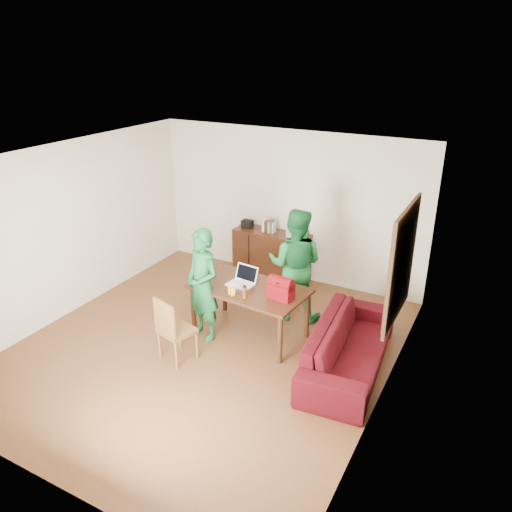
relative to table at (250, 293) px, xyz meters
The scene contains 10 objects.
room 0.87m from the table, 128.09° to the right, with size 5.20×5.70×2.90m.
table is the anchor object (origin of this frame).
chair 1.24m from the table, 119.34° to the right, with size 0.53×0.51×0.95m.
person_near 0.69m from the table, 147.56° to the right, with size 0.61×0.40×1.68m, color #155F2D.
person_far 0.90m from the table, 65.69° to the left, with size 0.87×0.68×1.79m, color #16632B.
laptop 0.21m from the table, behind, with size 0.39×0.30×0.26m.
bananas 0.38m from the table, 105.39° to the right, with size 0.16×0.10×0.06m, color yellow, non-canonical shape.
bottle 0.38m from the table, 73.13° to the right, with size 0.06×0.06×0.19m, color #583314.
red_bag 0.59m from the table, ahead, with size 0.35×0.20×0.26m, color maroon.
sofa 1.61m from the table, ahead, with size 2.22×0.87×0.65m, color #39070B.
Camera 1 is at (3.49, -5.02, 4.04)m, focal length 35.00 mm.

